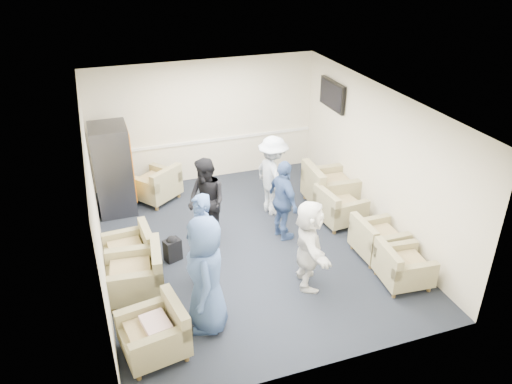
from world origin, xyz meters
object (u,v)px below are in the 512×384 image
object	(u,v)px
armchair_corner	(157,186)
person_back_left	(207,202)
armchair_right_midnear	(376,240)
person_back_right	(273,176)
armchair_right_midfar	(338,209)
person_front_right	(309,245)
armchair_right_far	(327,189)
person_mid_right	(283,201)
vending_machine	(113,169)
armchair_left_mid	(139,276)
armchair_left_near	(157,334)
armchair_left_far	(132,252)
armchair_right_near	(401,268)
person_mid_left	(201,242)
person_front_left	(206,275)

from	to	relation	value
armchair_corner	person_back_left	size ratio (longest dim) A/B	0.72
armchair_right_midnear	person_back_right	world-z (taller)	person_back_right
armchair_right_midfar	person_front_right	distance (m)	2.09
armchair_right_far	person_mid_right	xyz separation A→B (m)	(-1.32, -0.85, 0.39)
vending_machine	person_front_right	bearing A→B (deg)	-52.84
person_back_right	person_mid_right	size ratio (longest dim) A/B	1.06
armchair_left_mid	armchair_right_midfar	size ratio (longest dim) A/B	1.12
armchair_left_near	armchair_left_mid	distance (m)	1.32
armchair_left_far	armchair_right_far	bearing A→B (deg)	98.43
armchair_right_midnear	armchair_right_near	bearing A→B (deg)	177.39
armchair_left_near	armchair_right_far	size ratio (longest dim) A/B	0.94
armchair_left_mid	armchair_left_far	size ratio (longest dim) A/B	1.17
armchair_left_mid	armchair_right_midfar	xyz separation A→B (m)	(3.91, 0.92, -0.03)
armchair_left_near	person_back_right	xyz separation A→B (m)	(2.79, 3.03, 0.49)
armchair_right_midfar	person_mid_right	xyz separation A→B (m)	(-1.20, -0.13, 0.45)
armchair_right_far	person_mid_left	bearing A→B (deg)	122.56
armchair_corner	person_mid_left	bearing A→B (deg)	56.82
person_back_left	person_front_right	bearing A→B (deg)	12.89
person_mid_left	armchair_left_near	bearing A→B (deg)	-44.84
armchair_corner	armchair_left_mid	bearing A→B (deg)	38.26
armchair_left_far	armchair_right_midfar	xyz separation A→B (m)	(3.92, 0.17, 0.01)
armchair_right_midfar	person_mid_right	world-z (taller)	person_mid_right
armchair_right_near	person_back_right	world-z (taller)	person_back_right
armchair_right_midfar	person_mid_right	size ratio (longest dim) A/B	0.56
armchair_right_midfar	armchair_right_far	bearing A→B (deg)	-15.03
armchair_corner	person_mid_right	world-z (taller)	person_mid_right
armchair_left_far	vending_machine	world-z (taller)	vending_machine
armchair_corner	person_front_right	world-z (taller)	person_front_right
armchair_right_midnear	armchair_left_mid	bearing A→B (deg)	85.61
armchair_left_near	person_mid_left	size ratio (longest dim) A/B	0.57
armchair_right_midfar	person_back_left	world-z (taller)	person_back_left
armchair_left_mid	armchair_right_far	xyz separation A→B (m)	(4.03, 1.64, 0.03)
armchair_left_far	person_back_left	size ratio (longest dim) A/B	0.51
person_back_left	person_mid_right	size ratio (longest dim) A/B	1.04
armchair_right_midfar	person_front_left	xyz separation A→B (m)	(-3.07, -1.94, 0.58)
vending_machine	person_back_left	distance (m)	2.25
armchair_right_midnear	person_back_right	size ratio (longest dim) A/B	0.48
armchair_left_near	armchair_right_midnear	distance (m)	4.08
armchair_corner	armchair_right_midnear	bearing A→B (deg)	97.49
armchair_right_midfar	person_front_left	bearing A→B (deg)	117.13
armchair_left_near	armchair_right_midnear	xyz separation A→B (m)	(3.94, 1.04, -0.01)
armchair_left_far	armchair_corner	size ratio (longest dim) A/B	0.70
armchair_right_near	person_back_left	xyz separation A→B (m)	(-2.60, 2.25, 0.50)
armchair_right_midfar	armchair_right_far	distance (m)	0.73
armchair_right_far	person_back_right	distance (m)	1.25
person_back_left	armchair_right_far	bearing A→B (deg)	79.45
armchair_left_far	armchair_right_midfar	size ratio (longest dim) A/B	0.95
armchair_right_far	person_front_right	world-z (taller)	person_front_right
person_back_right	person_front_right	xyz separation A→B (m)	(-0.29, -2.34, -0.06)
armchair_corner	person_back_right	size ratio (longest dim) A/B	0.71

